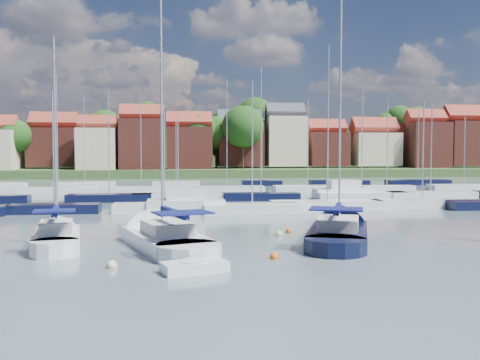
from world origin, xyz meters
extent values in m
plane|color=#415258|center=(0.00, 40.00, 0.00)|extent=(260.00, 260.00, 0.00)
cube|color=silver|center=(-13.20, 3.08, 0.25)|extent=(3.56, 6.49, 1.20)
cone|color=silver|center=(-13.85, 6.87, 0.25)|extent=(3.03, 3.38, 2.56)
cylinder|color=silver|center=(-12.68, 0.06, 0.25)|extent=(2.95, 2.95, 1.20)
cube|color=beige|center=(-13.13, 2.66, 1.20)|extent=(2.20, 2.83, 0.70)
cylinder|color=#B2B2B7|center=(-13.27, 3.51, 6.54)|extent=(0.14, 0.14, 11.38)
cylinder|color=#B2B2B7|center=(-12.98, 1.82, 2.05)|extent=(0.67, 3.38, 0.10)
cube|color=#0F154D|center=(-12.98, 1.82, 2.20)|extent=(0.84, 3.25, 0.35)
cube|color=#0F154D|center=(-12.79, 0.73, 2.35)|extent=(2.40, 1.88, 0.08)
cube|color=silver|center=(-6.89, 1.97, 0.25)|extent=(5.71, 8.81, 1.20)
cone|color=silver|center=(-8.43, 6.83, 0.25)|extent=(4.44, 4.81, 3.40)
cylinder|color=silver|center=(-5.65, -1.92, 0.25)|extent=(4.27, 4.27, 1.20)
cube|color=beige|center=(-6.71, 1.43, 1.20)|extent=(3.30, 3.96, 0.70)
cylinder|color=#B2B2B7|center=(-7.06, 2.51, 8.41)|extent=(0.14, 0.14, 15.11)
cylinder|color=#B2B2B7|center=(-6.37, 0.35, 2.05)|extent=(1.47, 4.35, 0.10)
cube|color=#0F154D|center=(-6.37, 0.35, 2.20)|extent=(1.59, 4.20, 0.35)
cube|color=#0F154D|center=(-5.92, -1.06, 2.35)|extent=(3.37, 2.82, 0.08)
cube|color=black|center=(3.71, 2.77, 0.25)|extent=(6.01, 8.88, 1.20)
cone|color=black|center=(5.46, 7.59, 0.25)|extent=(4.57, 4.92, 3.42)
cylinder|color=black|center=(2.31, -1.09, 0.25)|extent=(4.38, 4.38, 1.20)
cube|color=beige|center=(3.52, 2.23, 1.20)|extent=(3.42, 4.03, 0.70)
cylinder|color=#B2B2B7|center=(3.90, 3.30, 8.62)|extent=(0.14, 0.14, 15.54)
cylinder|color=#B2B2B7|center=(3.13, 1.16, 2.05)|extent=(1.65, 4.32, 0.10)
cube|color=#0F154D|center=(3.13, 1.16, 2.20)|extent=(1.76, 4.17, 0.35)
cube|color=#0F154D|center=(2.62, -0.23, 2.35)|extent=(3.43, 2.92, 0.08)
cube|color=silver|center=(-5.44, -4.68, 0.21)|extent=(3.26, 2.22, 0.58)
cylinder|color=silver|center=(-5.44, -4.68, 0.37)|extent=(1.38, 1.38, 0.37)
sphere|color=beige|center=(-9.32, -3.28, 0.00)|extent=(0.52, 0.52, 0.52)
sphere|color=#D85914|center=(-7.21, 0.00, 0.00)|extent=(0.52, 0.52, 0.52)
sphere|color=#D85914|center=(-1.23, -2.08, 0.00)|extent=(0.47, 0.47, 0.47)
sphere|color=#D85914|center=(1.41, 6.62, 0.00)|extent=(0.42, 0.42, 0.42)
sphere|color=beige|center=(0.49, 5.32, 0.00)|extent=(0.52, 0.52, 0.52)
cube|color=black|center=(-17.11, 20.54, 0.35)|extent=(8.01, 2.24, 1.00)
cylinder|color=#B2B2B7|center=(-17.11, 20.54, 5.93)|extent=(0.12, 0.12, 10.16)
cube|color=silver|center=(-7.27, 20.20, 0.35)|extent=(9.22, 2.58, 1.00)
cylinder|color=#B2B2B7|center=(-7.27, 20.20, 4.94)|extent=(0.12, 0.12, 8.18)
cube|color=silver|center=(0.63, 18.61, 0.35)|extent=(8.78, 2.46, 1.00)
cylinder|color=#B2B2B7|center=(0.63, 18.61, 6.38)|extent=(0.12, 0.12, 11.06)
cube|color=silver|center=(8.23, 20.67, 0.35)|extent=(10.79, 3.02, 1.00)
cylinder|color=#B2B2B7|center=(8.23, 20.67, 8.29)|extent=(0.12, 0.12, 14.87)
cube|color=silver|center=(17.98, 21.03, 0.35)|extent=(10.13, 2.84, 1.00)
cylinder|color=#B2B2B7|center=(17.98, 21.03, 5.65)|extent=(0.12, 0.12, 9.59)
cube|color=silver|center=(-5.31, 20.00, 0.50)|extent=(7.00, 2.60, 1.40)
cube|color=silver|center=(-5.31, 20.00, 1.60)|extent=(3.50, 2.20, 1.30)
cube|color=black|center=(-13.55, 31.64, 0.35)|extent=(9.30, 2.60, 1.00)
cylinder|color=#B2B2B7|center=(-13.55, 31.64, 6.59)|extent=(0.12, 0.12, 11.48)
cube|color=silver|center=(-5.94, 32.01, 0.35)|extent=(10.40, 2.91, 1.00)
cylinder|color=#B2B2B7|center=(-5.94, 32.01, 5.24)|extent=(0.12, 0.12, 8.77)
cube|color=black|center=(3.48, 31.28, 0.35)|extent=(8.80, 2.46, 1.00)
cylinder|color=#B2B2B7|center=(3.48, 31.28, 8.01)|extent=(0.12, 0.12, 14.33)
cube|color=silver|center=(15.40, 31.16, 0.35)|extent=(10.73, 3.00, 1.00)
cylinder|color=#B2B2B7|center=(15.40, 31.16, 6.92)|extent=(0.12, 0.12, 12.14)
cube|color=silver|center=(23.82, 30.97, 0.35)|extent=(10.48, 2.93, 1.00)
cylinder|color=#B2B2B7|center=(23.82, 30.97, 5.99)|extent=(0.12, 0.12, 10.28)
cube|color=silver|center=(13.46, 32.00, 0.50)|extent=(7.00, 2.60, 1.40)
cube|color=silver|center=(13.46, 32.00, 1.60)|extent=(3.50, 2.20, 1.30)
cube|color=silver|center=(-21.71, 44.21, 0.35)|extent=(9.71, 2.72, 1.00)
cylinder|color=#B2B2B7|center=(-21.71, 44.21, 8.29)|extent=(0.12, 0.12, 14.88)
cube|color=silver|center=(-10.84, 44.51, 0.35)|extent=(8.49, 2.38, 1.00)
cylinder|color=#B2B2B7|center=(-10.84, 44.51, 6.51)|extent=(0.12, 0.12, 11.31)
cube|color=silver|center=(0.79, 43.78, 0.35)|extent=(10.16, 2.85, 1.00)
cylinder|color=#B2B2B7|center=(0.79, 43.78, 8.15)|extent=(0.12, 0.12, 14.59)
cube|color=silver|center=(12.17, 43.90, 0.35)|extent=(9.53, 2.67, 1.00)
cylinder|color=#B2B2B7|center=(12.17, 43.90, 6.81)|extent=(0.12, 0.12, 11.91)
cube|color=silver|center=(23.16, 42.50, 0.35)|extent=(7.62, 2.13, 1.00)
cylinder|color=#B2B2B7|center=(23.16, 42.50, 6.91)|extent=(0.12, 0.12, 12.13)
cube|color=silver|center=(35.22, 43.59, 0.35)|extent=(10.17, 2.85, 1.00)
cylinder|color=#B2B2B7|center=(35.22, 43.59, 5.72)|extent=(0.12, 0.12, 9.73)
cube|color=silver|center=(-20.26, 56.56, 0.35)|extent=(9.24, 2.59, 1.00)
cylinder|color=#B2B2B7|center=(-20.26, 56.56, 7.43)|extent=(0.12, 0.12, 13.17)
cube|color=silver|center=(-6.08, 57.30, 0.35)|extent=(7.57, 2.12, 1.00)
cylinder|color=#B2B2B7|center=(-6.08, 57.30, 5.97)|extent=(0.12, 0.12, 10.24)
cube|color=black|center=(7.88, 57.47, 0.35)|extent=(6.58, 1.84, 1.00)
cylinder|color=#B2B2B7|center=(7.88, 57.47, 4.85)|extent=(0.12, 0.12, 8.01)
cube|color=black|center=(20.94, 57.40, 0.35)|extent=(9.92, 2.78, 1.00)
cylinder|color=#B2B2B7|center=(20.94, 57.40, 6.31)|extent=(0.12, 0.12, 10.92)
cube|color=black|center=(34.28, 56.37, 0.35)|extent=(10.55, 2.95, 1.00)
cylinder|color=#B2B2B7|center=(34.28, 56.37, 6.61)|extent=(0.12, 0.12, 11.51)
cube|color=#385128|center=(0.00, 117.00, 0.30)|extent=(200.00, 70.00, 3.00)
cube|color=#385128|center=(0.00, 142.00, 5.00)|extent=(200.00, 60.00, 14.00)
cube|color=brown|center=(-33.65, 97.79, 6.56)|extent=(10.37, 9.97, 8.73)
cube|color=maroon|center=(-33.65, 97.79, 12.20)|extent=(10.57, 5.13, 5.13)
cube|color=beige|center=(-22.74, 89.00, 6.08)|extent=(8.09, 8.80, 8.96)
cube|color=maroon|center=(-22.74, 89.00, 11.55)|extent=(8.25, 4.00, 4.00)
cube|color=brown|center=(-13.35, 89.94, 7.08)|extent=(9.36, 10.17, 10.97)
cube|color=maroon|center=(-13.35, 89.94, 13.72)|extent=(9.54, 4.63, 4.63)
cube|color=brown|center=(-3.04, 91.65, 6.31)|extent=(9.90, 8.56, 9.42)
cube|color=maroon|center=(-3.04, 91.65, 12.23)|extent=(10.10, 4.90, 4.90)
cube|color=brown|center=(9.10, 96.65, 6.95)|extent=(10.59, 8.93, 9.49)
cube|color=#383A42|center=(9.10, 96.65, 12.99)|extent=(10.80, 5.24, 5.24)
cube|color=beige|center=(19.71, 95.80, 8.02)|extent=(9.01, 8.61, 11.65)
cube|color=#383A42|center=(19.71, 95.80, 14.95)|extent=(9.19, 4.46, 4.46)
cube|color=brown|center=(30.17, 97.00, 6.20)|extent=(9.10, 9.34, 8.00)
cube|color=maroon|center=(30.17, 97.00, 11.32)|extent=(9.28, 4.50, 4.50)
cube|color=beige|center=(41.95, 96.59, 6.14)|extent=(10.86, 9.59, 7.88)
cube|color=maroon|center=(41.95, 96.59, 11.41)|extent=(11.07, 5.37, 5.37)
cube|color=brown|center=(53.76, 93.92, 7.09)|extent=(9.18, 9.96, 10.97)
cube|color=maroon|center=(53.76, 93.92, 13.70)|extent=(9.36, 4.54, 4.54)
cube|color=brown|center=(65.18, 95.21, 7.58)|extent=(11.39, 9.67, 10.76)
cube|color=maroon|center=(65.18, 95.21, 14.36)|extent=(11.62, 5.64, 5.64)
cylinder|color=#382619|center=(56.77, 115.51, 8.51)|extent=(0.50, 0.50, 4.47)
sphere|color=#214816|center=(56.77, 115.51, 14.58)|extent=(8.18, 8.18, 8.18)
cylinder|color=#382619|center=(3.46, 95.93, 3.83)|extent=(0.50, 0.50, 4.46)
sphere|color=#214816|center=(3.46, 95.93, 9.88)|extent=(8.15, 8.15, 8.15)
cylinder|color=#382619|center=(15.22, 113.68, 8.58)|extent=(0.50, 0.50, 5.15)
sphere|color=#214816|center=(15.22, 113.68, 15.56)|extent=(9.41, 9.41, 9.41)
cylinder|color=#382619|center=(-13.54, 116.31, 8.68)|extent=(0.50, 0.50, 4.56)
sphere|color=#214816|center=(-13.54, 116.31, 14.87)|extent=(8.34, 8.34, 8.34)
cylinder|color=#382619|center=(-23.24, 105.25, 4.18)|extent=(0.50, 0.50, 5.15)
sphere|color=#214816|center=(-23.24, 105.25, 11.17)|extent=(9.42, 9.42, 9.42)
cylinder|color=#382619|center=(-38.67, 107.32, 6.76)|extent=(0.50, 0.50, 3.42)
sphere|color=#214816|center=(-38.67, 107.32, 11.40)|extent=(6.26, 6.26, 6.26)
cylinder|color=#382619|center=(13.76, 104.71, 3.48)|extent=(0.50, 0.50, 3.77)
sphere|color=#214816|center=(13.76, 104.71, 8.60)|extent=(6.89, 6.89, 6.89)
cylinder|color=#382619|center=(9.05, 90.94, 4.21)|extent=(0.50, 0.50, 5.21)
sphere|color=#214816|center=(9.05, 90.94, 11.28)|extent=(9.53, 9.53, 9.53)
cylinder|color=#382619|center=(61.93, 101.62, 3.09)|extent=(0.50, 0.50, 2.97)
sphere|color=#214816|center=(61.93, 101.62, 7.12)|extent=(5.44, 5.44, 5.44)
cylinder|color=#382619|center=(-1.15, 93.75, 4.02)|extent=(0.50, 0.50, 4.84)
sphere|color=#214816|center=(-1.15, 93.75, 10.59)|extent=(8.85, 8.85, 8.85)
cylinder|color=#382619|center=(52.68, 115.72, 8.17)|extent=(0.50, 0.50, 3.72)
sphere|color=#214816|center=(52.68, 115.72, 13.21)|extent=(6.80, 6.80, 6.80)
cylinder|color=#382619|center=(54.05, 94.13, 3.62)|extent=(0.50, 0.50, 4.05)
sphere|color=#214816|center=(54.05, 94.13, 9.11)|extent=(7.40, 7.40, 7.40)
cylinder|color=#382619|center=(-40.96, 92.79, 3.60)|extent=(0.50, 0.50, 4.00)
sphere|color=#214816|center=(-40.96, 92.79, 9.04)|extent=(7.32, 7.32, 7.32)
cylinder|color=#382619|center=(6.84, 113.29, 7.91)|extent=(0.50, 0.50, 3.93)
sphere|color=#214816|center=(6.84, 113.29, 13.24)|extent=(7.19, 7.19, 7.19)
cylinder|color=#382619|center=(30.65, 100.17, 3.51)|extent=(0.50, 0.50, 3.82)
sphere|color=#214816|center=(30.65, 100.17, 8.70)|extent=(6.99, 6.99, 6.99)
cylinder|color=#382619|center=(-17.44, 93.12, 3.34)|extent=(0.50, 0.50, 3.48)
sphere|color=#214816|center=(-17.44, 93.12, 8.07)|extent=(6.37, 6.37, 6.37)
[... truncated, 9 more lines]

